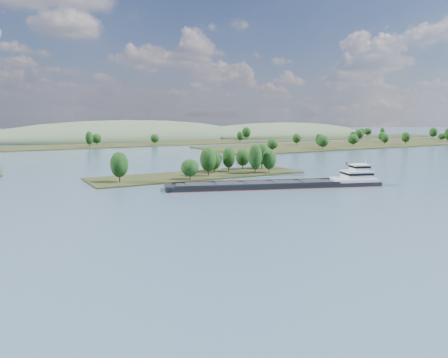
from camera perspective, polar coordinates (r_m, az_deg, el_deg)
ground at (r=151.31m, az=6.51°, el=-2.36°), size 1800.00×1800.00×0.00m
tree_island at (r=203.99m, az=-1.65°, el=1.68°), size 100.00×30.78×15.23m
right_bank at (r=438.35m, az=17.80°, el=4.46°), size 320.00×90.00×15.49m
back_shoreline at (r=412.78m, az=-15.63°, el=4.28°), size 900.00×60.00×15.11m
hill_east at (r=585.34m, az=7.53°, el=5.58°), size 260.00×140.00×36.00m
hill_west at (r=522.80m, az=-12.57°, el=5.12°), size 320.00×160.00×44.00m
cargo_barge at (r=172.98m, az=8.62°, el=-0.56°), size 83.81×36.64×11.50m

